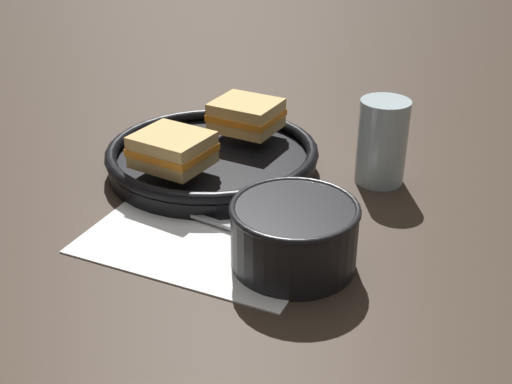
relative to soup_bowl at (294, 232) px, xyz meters
The scene contains 8 objects.
ground_plane 0.12m from the soup_bowl, 143.22° to the left, with size 4.00×4.00×0.00m, color #382B21.
napkin 0.13m from the soup_bowl, behind, with size 0.31×0.27×0.00m.
soup_bowl is the anchor object (origin of this frame).
spoon 0.10m from the soup_bowl, 164.25° to the left, with size 0.16×0.03×0.01m.
skillet 0.28m from the soup_bowl, 142.34° to the left, with size 0.33×0.33×0.04m.
sandwich_near_left 0.33m from the soup_bowl, 129.40° to the left, with size 0.10×0.09×0.05m.
sandwich_near_right 0.25m from the soup_bowl, 159.54° to the left, with size 0.11×0.09×0.05m.
drinking_glass 0.26m from the soup_bowl, 86.68° to the left, with size 0.07×0.07×0.13m.
Camera 1 is at (0.36, -0.65, 0.44)m, focal length 45.00 mm.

